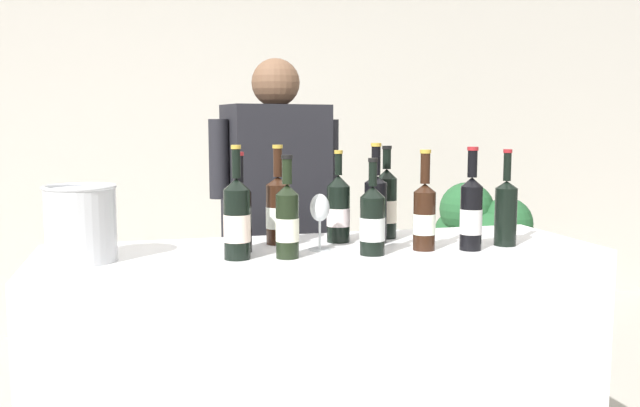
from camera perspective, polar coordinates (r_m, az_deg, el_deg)
wall_back at (r=4.77m, az=-7.98°, el=6.69°), size 8.00×0.10×2.80m
counter at (r=2.40m, az=0.18°, el=-15.51°), size 1.86×0.59×0.99m
wine_bottle_0 at (r=2.33m, az=4.76°, el=-0.18°), size 0.08×0.08×0.35m
wine_bottle_1 at (r=2.31m, az=-3.60°, el=-0.53°), size 0.08×0.08×0.34m
wine_bottle_2 at (r=2.44m, az=5.67°, el=-0.01°), size 0.08×0.08×0.34m
wine_bottle_3 at (r=2.36m, az=15.55°, el=-0.58°), size 0.07×0.07×0.33m
wine_bottle_4 at (r=2.12m, az=4.49°, el=-1.50°), size 0.08×0.08×0.31m
wine_bottle_5 at (r=2.22m, az=8.88°, el=-0.98°), size 0.07×0.07×0.33m
wine_bottle_6 at (r=2.35m, az=1.57°, el=-0.47°), size 0.08×0.08×0.32m
wine_bottle_7 at (r=2.06m, az=-7.09°, el=-1.34°), size 0.08×0.08×0.35m
wine_bottle_8 at (r=2.07m, az=-2.80°, el=-1.44°), size 0.07×0.07×0.32m
wine_bottle_9 at (r=2.18m, az=-6.89°, el=-0.91°), size 0.08×0.08×0.32m
wine_bottle_10 at (r=2.25m, az=12.75°, el=-0.77°), size 0.07×0.07×0.34m
wine_glass at (r=2.19m, az=-0.02°, el=-0.61°), size 0.08×0.08×0.19m
ice_bucket at (r=2.14m, az=-19.70°, el=-1.57°), size 0.22×0.22×0.23m
person_server at (r=2.87m, az=-3.69°, el=-5.01°), size 0.57×0.31×1.67m
potted_shrub at (r=4.00m, az=14.01°, el=-3.88°), size 0.53×0.60×1.07m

